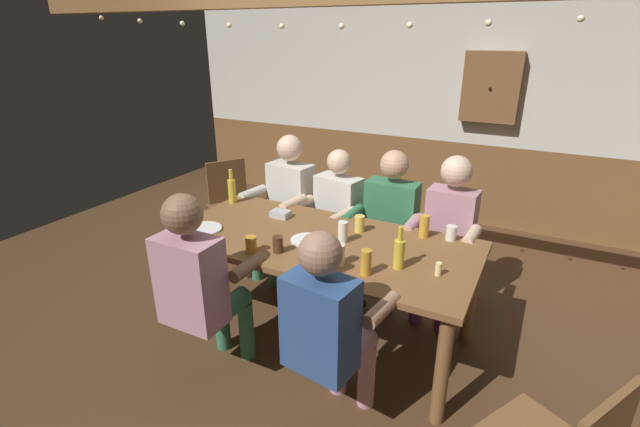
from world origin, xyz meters
name	(u,v)px	position (x,y,z in m)	size (l,w,h in m)	color
ground_plane	(320,332)	(0.00, 0.00, 0.00)	(7.42, 7.42, 0.00)	#4C331E
back_wall_upper	(433,73)	(0.00, 2.70, 1.64)	(6.18, 0.12, 1.44)	beige
back_wall_wainscot	(424,176)	(0.00, 2.70, 0.46)	(6.18, 0.12, 0.92)	brown
dining_table	(320,251)	(0.00, 0.00, 0.66)	(2.08, 0.99, 0.75)	brown
person_0	(285,199)	(-0.71, 0.72, 0.69)	(0.56, 0.56, 1.24)	silver
person_1	(332,214)	(-0.25, 0.71, 0.64)	(0.57, 0.57, 1.17)	silver
person_2	(388,219)	(0.23, 0.73, 0.68)	(0.55, 0.49, 1.22)	#33724C
person_3	(447,230)	(0.70, 0.72, 0.68)	(0.51, 0.52, 1.23)	#B78493
person_4	(199,281)	(-0.42, -0.73, 0.70)	(0.52, 0.50, 1.26)	#B78493
person_5	(328,325)	(0.43, -0.72, 0.67)	(0.52, 0.55, 1.21)	#2D4C84
chair_empty_near_right	(232,203)	(-1.44, 0.88, 0.48)	(0.61, 0.61, 0.88)	brown
table_candle	(438,269)	(0.82, -0.12, 0.79)	(0.04, 0.04, 0.08)	#F9E08C
condiment_caddy	(281,214)	(-0.45, 0.22, 0.78)	(0.14, 0.10, 0.05)	#B2B7BC
plate_0	(204,229)	(-0.80, -0.24, 0.76)	(0.25, 0.25, 0.01)	white
plate_1	(307,240)	(-0.06, -0.06, 0.76)	(0.22, 0.22, 0.01)	white
bottle_0	(232,190)	(-0.96, 0.30, 0.86)	(0.06, 0.06, 0.28)	gold
bottle_1	(399,253)	(0.59, -0.14, 0.85)	(0.06, 0.06, 0.26)	gold
pint_glass_0	(251,245)	(-0.30, -0.37, 0.81)	(0.07, 0.07, 0.11)	gold
pint_glass_1	(330,262)	(0.27, -0.39, 0.83)	(0.08, 0.08, 0.16)	#E5C64C
pint_glass_2	(343,232)	(0.15, 0.04, 0.82)	(0.07, 0.07, 0.14)	white
pint_glass_3	(360,224)	(0.19, 0.25, 0.81)	(0.07, 0.07, 0.12)	#E5C64C
pint_glass_4	(451,233)	(0.78, 0.40, 0.80)	(0.07, 0.07, 0.10)	white
pint_glass_5	(366,262)	(0.45, -0.30, 0.83)	(0.06, 0.06, 0.15)	gold
pint_glass_6	(278,244)	(-0.15, -0.29, 0.81)	(0.07, 0.07, 0.11)	#4C2D19
pint_glass_7	(339,255)	(0.26, -0.26, 0.82)	(0.07, 0.07, 0.13)	white
pint_glass_8	(424,226)	(0.61, 0.36, 0.83)	(0.07, 0.07, 0.16)	gold
wall_dart_cabinet	(491,87)	(0.63, 2.57, 1.53)	(0.56, 0.15, 0.70)	brown
string_lights	(342,21)	(0.00, 0.29, 2.11)	(4.36, 0.04, 0.11)	#F9EAB2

